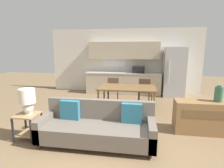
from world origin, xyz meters
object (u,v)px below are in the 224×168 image
object	(u,v)px
side_table	(28,122)
credenza	(204,117)
couch	(98,127)
vase	(219,94)
dining_chair_far_right	(144,90)
dining_table	(127,89)
refrigerator	(174,72)
dining_chair_far_left	(113,88)
table_lamp	(27,99)

from	to	relation	value
side_table	credenza	size ratio (longest dim) A/B	0.43
couch	vase	distance (m)	2.69
dining_chair_far_right	dining_table	bearing A→B (deg)	-120.09
refrigerator	dining_table	xyz separation A→B (m)	(-1.70, -2.01, -0.28)
dining_table	dining_chair_far_left	world-z (taller)	dining_chair_far_left
dining_table	dining_chair_far_right	xyz separation A→B (m)	(0.54, 0.80, -0.19)
refrigerator	table_lamp	world-z (taller)	refrigerator
dining_table	dining_chair_far_left	distance (m)	1.04
couch	dining_chair_far_left	distance (m)	2.82
dining_table	vase	bearing A→B (deg)	-29.22
refrigerator	side_table	size ratio (longest dim) A/B	3.59
dining_chair_far_left	side_table	bearing A→B (deg)	-122.00
vase	refrigerator	bearing A→B (deg)	96.59
couch	table_lamp	size ratio (longest dim) A/B	4.24
dining_table	vase	xyz separation A→B (m)	(2.06, -1.15, 0.21)
refrigerator	dining_chair_far_left	world-z (taller)	refrigerator
couch	refrigerator	bearing A→B (deg)	61.72
side_table	dining_chair_far_left	size ratio (longest dim) A/B	0.64
refrigerator	table_lamp	distance (m)	5.39
dining_chair_far_right	refrigerator	bearing A→B (deg)	50.52
refrigerator	dining_chair_far_right	xyz separation A→B (m)	(-1.15, -1.21, -0.48)
dining_chair_far_left	credenza	bearing A→B (deg)	-48.15
dining_table	dining_chair_far_right	distance (m)	0.99
vase	table_lamp	bearing A→B (deg)	-167.57
dining_chair_far_left	dining_table	bearing A→B (deg)	-64.56
table_lamp	vase	xyz separation A→B (m)	(3.94, 0.87, 0.04)
side_table	dining_chair_far_right	xyz separation A→B (m)	(2.44, 2.85, 0.13)
couch	side_table	distance (m)	1.47
couch	side_table	size ratio (longest dim) A/B	4.17
side_table	table_lamp	bearing A→B (deg)	41.79
vase	dining_chair_far_left	distance (m)	3.32
dining_table	table_lamp	bearing A→B (deg)	-132.79
table_lamp	dining_chair_far_left	xyz separation A→B (m)	(1.33, 2.88, -0.36)
table_lamp	dining_chair_far_right	world-z (taller)	table_lamp
refrigerator	side_table	world-z (taller)	refrigerator
table_lamp	side_table	bearing A→B (deg)	-138.21
table_lamp	dining_chair_far_left	world-z (taller)	table_lamp
couch	dining_chair_far_right	size ratio (longest dim) A/B	2.66
side_table	dining_chair_far_left	world-z (taller)	dining_chair_far_left
refrigerator	vase	distance (m)	3.19
dining_chair_far_right	credenza	bearing A→B (deg)	-53.58
dining_chair_far_left	dining_chair_far_right	bearing A→B (deg)	-10.16
couch	table_lamp	xyz separation A→B (m)	(-1.44, -0.07, 0.52)
table_lamp	credenza	bearing A→B (deg)	12.75
couch	dining_table	bearing A→B (deg)	77.42
table_lamp	dining_chair_far_right	size ratio (longest dim) A/B	0.63
refrigerator	side_table	distance (m)	5.46
table_lamp	dining_table	bearing A→B (deg)	47.21
credenza	dining_chair_far_left	size ratio (longest dim) A/B	1.50
side_table	dining_chair_far_right	distance (m)	3.75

